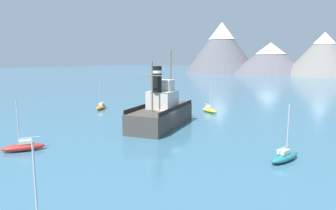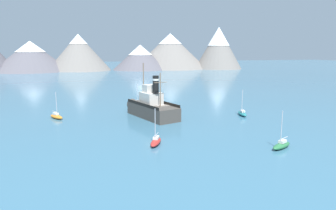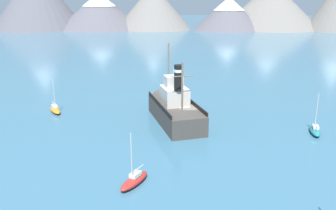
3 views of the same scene
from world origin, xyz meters
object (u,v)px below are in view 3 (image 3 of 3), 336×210
object	(u,v)px
sailboat_orange	(55,109)
sailboat_red	(134,180)
old_tugboat	(174,108)
sailboat_teal	(315,130)
sailboat_yellow	(172,94)

from	to	relation	value
sailboat_orange	sailboat_red	distance (m)	24.19
sailboat_orange	sailboat_red	size ratio (longest dim) A/B	1.00
old_tugboat	sailboat_teal	bearing A→B (deg)	-12.68
sailboat_yellow	sailboat_red	bearing A→B (deg)	-94.76
sailboat_teal	sailboat_red	distance (m)	23.85
sailboat_red	sailboat_yellow	bearing A→B (deg)	85.24
old_tugboat	sailboat_teal	size ratio (longest dim) A/B	3.01
sailboat_yellow	sailboat_orange	world-z (taller)	same
sailboat_orange	sailboat_teal	xyz separation A→B (m)	(33.86, -6.91, 0.00)
sailboat_orange	sailboat_red	world-z (taller)	same
sailboat_yellow	sailboat_orange	bearing A→B (deg)	-150.20
sailboat_orange	sailboat_red	xyz separation A→B (m)	(13.82, -19.85, 0.00)
sailboat_yellow	sailboat_teal	size ratio (longest dim) A/B	1.00
old_tugboat	sailboat_yellow	bearing A→B (deg)	93.08
old_tugboat	sailboat_red	xyz separation A→B (m)	(-3.10, -16.75, -1.40)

